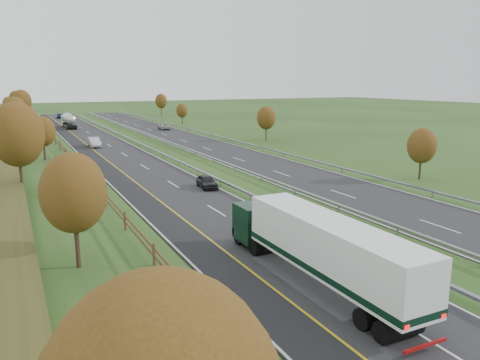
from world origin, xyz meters
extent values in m
plane|color=#234017|center=(8.00, 55.00, 0.00)|extent=(400.00, 400.00, 0.00)
cube|color=black|center=(0.00, 60.00, 0.02)|extent=(10.50, 200.00, 0.04)
cube|color=black|center=(16.50, 60.00, 0.02)|extent=(10.50, 200.00, 0.04)
cube|color=black|center=(-3.75, 60.00, 0.02)|extent=(3.00, 200.00, 0.04)
cube|color=silver|center=(-5.05, 60.00, 0.05)|extent=(0.15, 200.00, 0.01)
cube|color=gold|center=(-2.25, 60.00, 0.05)|extent=(0.15, 200.00, 0.01)
cube|color=silver|center=(5.05, 60.00, 0.05)|extent=(0.15, 200.00, 0.01)
cube|color=silver|center=(11.45, 60.00, 0.05)|extent=(0.15, 200.00, 0.01)
cube|color=silver|center=(21.55, 60.00, 0.05)|extent=(0.15, 200.00, 0.01)
cube|color=silver|center=(1.25, -1.00, 0.05)|extent=(0.15, 4.00, 0.01)
cube|color=silver|center=(1.25, 11.00, 0.05)|extent=(0.15, 4.00, 0.01)
cube|color=silver|center=(15.25, 11.00, 0.05)|extent=(0.15, 4.00, 0.01)
cube|color=silver|center=(1.25, 23.00, 0.05)|extent=(0.15, 4.00, 0.01)
cube|color=silver|center=(15.25, 23.00, 0.05)|extent=(0.15, 4.00, 0.01)
cube|color=silver|center=(1.25, 35.00, 0.05)|extent=(0.15, 4.00, 0.01)
cube|color=silver|center=(15.25, 35.00, 0.05)|extent=(0.15, 4.00, 0.01)
cube|color=silver|center=(1.25, 47.00, 0.05)|extent=(0.15, 4.00, 0.01)
cube|color=silver|center=(15.25, 47.00, 0.05)|extent=(0.15, 4.00, 0.01)
cube|color=silver|center=(1.25, 59.00, 0.05)|extent=(0.15, 4.00, 0.01)
cube|color=silver|center=(15.25, 59.00, 0.05)|extent=(0.15, 4.00, 0.01)
cube|color=silver|center=(1.25, 71.00, 0.05)|extent=(0.15, 4.00, 0.01)
cube|color=silver|center=(15.25, 71.00, 0.05)|extent=(0.15, 4.00, 0.01)
cube|color=silver|center=(1.25, 83.00, 0.05)|extent=(0.15, 4.00, 0.01)
cube|color=silver|center=(15.25, 83.00, 0.05)|extent=(0.15, 4.00, 0.01)
cube|color=silver|center=(1.25, 95.00, 0.05)|extent=(0.15, 4.00, 0.01)
cube|color=silver|center=(15.25, 95.00, 0.05)|extent=(0.15, 4.00, 0.01)
cube|color=silver|center=(1.25, 107.00, 0.05)|extent=(0.15, 4.00, 0.01)
cube|color=silver|center=(15.25, 107.00, 0.05)|extent=(0.15, 4.00, 0.01)
cube|color=silver|center=(1.25, 119.00, 0.05)|extent=(0.15, 4.00, 0.01)
cube|color=silver|center=(15.25, 119.00, 0.05)|extent=(0.15, 4.00, 0.01)
cube|color=silver|center=(1.25, 131.00, 0.05)|extent=(0.15, 4.00, 0.01)
cube|color=silver|center=(15.25, 131.00, 0.05)|extent=(0.15, 4.00, 0.01)
cube|color=silver|center=(1.25, 143.00, 0.05)|extent=(0.15, 4.00, 0.01)
cube|color=silver|center=(15.25, 143.00, 0.05)|extent=(0.15, 4.00, 0.01)
cube|color=silver|center=(1.25, 155.00, 0.05)|extent=(0.15, 4.00, 0.01)
cube|color=silver|center=(15.25, 155.00, 0.05)|extent=(0.15, 4.00, 0.01)
cube|color=#234017|center=(-13.00, 60.00, 1.00)|extent=(12.00, 200.00, 2.00)
cube|color=#333917|center=(-15.00, 60.00, 2.55)|extent=(2.20, 180.00, 1.10)
cube|color=#422B19|center=(-8.50, 60.00, 2.55)|extent=(0.08, 184.00, 0.10)
cube|color=#422B19|center=(-8.50, 60.00, 2.95)|extent=(0.08, 184.00, 0.10)
cube|color=#422B19|center=(-8.50, 2.00, 2.60)|extent=(0.12, 0.12, 1.20)
cube|color=#422B19|center=(-8.50, 8.50, 2.60)|extent=(0.12, 0.12, 1.20)
cube|color=#422B19|center=(-8.50, 15.00, 2.60)|extent=(0.12, 0.12, 1.20)
cube|color=#422B19|center=(-8.50, 21.50, 2.60)|extent=(0.12, 0.12, 1.20)
cube|color=#422B19|center=(-8.50, 28.00, 2.60)|extent=(0.12, 0.12, 1.20)
cube|color=#422B19|center=(-8.50, 34.50, 2.60)|extent=(0.12, 0.12, 1.20)
cube|color=#422B19|center=(-8.50, 41.00, 2.60)|extent=(0.12, 0.12, 1.20)
cube|color=#422B19|center=(-8.50, 47.50, 2.60)|extent=(0.12, 0.12, 1.20)
cube|color=#422B19|center=(-8.50, 54.00, 2.60)|extent=(0.12, 0.12, 1.20)
cube|color=#422B19|center=(-8.50, 60.50, 2.60)|extent=(0.12, 0.12, 1.20)
cube|color=#422B19|center=(-8.50, 67.00, 2.60)|extent=(0.12, 0.12, 1.20)
cube|color=#422B19|center=(-8.50, 73.50, 2.60)|extent=(0.12, 0.12, 1.20)
cube|color=#422B19|center=(-8.50, 80.00, 2.60)|extent=(0.12, 0.12, 1.20)
cube|color=#422B19|center=(-8.50, 86.50, 2.60)|extent=(0.12, 0.12, 1.20)
cube|color=#422B19|center=(-8.50, 93.00, 2.60)|extent=(0.12, 0.12, 1.20)
cube|color=#422B19|center=(-8.50, 99.50, 2.60)|extent=(0.12, 0.12, 1.20)
cube|color=#422B19|center=(-8.50, 106.00, 2.60)|extent=(0.12, 0.12, 1.20)
cube|color=#422B19|center=(-8.50, 112.50, 2.60)|extent=(0.12, 0.12, 1.20)
cube|color=#422B19|center=(-8.50, 119.00, 2.60)|extent=(0.12, 0.12, 1.20)
cube|color=#422B19|center=(-8.50, 125.50, 2.60)|extent=(0.12, 0.12, 1.20)
cube|color=#422B19|center=(-8.50, 132.00, 2.60)|extent=(0.12, 0.12, 1.20)
cube|color=#422B19|center=(-8.50, 138.50, 2.60)|extent=(0.12, 0.12, 1.20)
cube|color=#422B19|center=(-8.50, 145.00, 2.60)|extent=(0.12, 0.12, 1.20)
cube|color=#422B19|center=(-8.50, 151.50, 2.60)|extent=(0.12, 0.12, 1.20)
cube|color=gray|center=(5.70, 60.00, 0.62)|extent=(0.32, 200.00, 0.18)
cube|color=gray|center=(5.70, 4.00, 0.28)|extent=(0.10, 0.14, 0.56)
cube|color=gray|center=(5.70, 11.00, 0.28)|extent=(0.10, 0.14, 0.56)
cube|color=gray|center=(5.70, 18.00, 0.28)|extent=(0.10, 0.14, 0.56)
cube|color=gray|center=(5.70, 25.00, 0.28)|extent=(0.10, 0.14, 0.56)
cube|color=gray|center=(5.70, 32.00, 0.28)|extent=(0.10, 0.14, 0.56)
cube|color=gray|center=(5.70, 39.00, 0.28)|extent=(0.10, 0.14, 0.56)
cube|color=gray|center=(5.70, 46.00, 0.28)|extent=(0.10, 0.14, 0.56)
cube|color=gray|center=(5.70, 53.00, 0.28)|extent=(0.10, 0.14, 0.56)
cube|color=gray|center=(5.70, 60.00, 0.28)|extent=(0.10, 0.14, 0.56)
cube|color=gray|center=(5.70, 67.00, 0.28)|extent=(0.10, 0.14, 0.56)
cube|color=gray|center=(5.70, 74.00, 0.28)|extent=(0.10, 0.14, 0.56)
cube|color=gray|center=(5.70, 81.00, 0.28)|extent=(0.10, 0.14, 0.56)
cube|color=gray|center=(5.70, 88.00, 0.28)|extent=(0.10, 0.14, 0.56)
cube|color=gray|center=(5.70, 95.00, 0.28)|extent=(0.10, 0.14, 0.56)
cube|color=gray|center=(5.70, 102.00, 0.28)|extent=(0.10, 0.14, 0.56)
cube|color=gray|center=(5.70, 109.00, 0.28)|extent=(0.10, 0.14, 0.56)
cube|color=gray|center=(5.70, 116.00, 0.28)|extent=(0.10, 0.14, 0.56)
cube|color=gray|center=(5.70, 123.00, 0.28)|extent=(0.10, 0.14, 0.56)
cube|color=gray|center=(5.70, 130.00, 0.28)|extent=(0.10, 0.14, 0.56)
cube|color=gray|center=(5.70, 137.00, 0.28)|extent=(0.10, 0.14, 0.56)
cube|color=gray|center=(5.70, 144.00, 0.28)|extent=(0.10, 0.14, 0.56)
cube|color=gray|center=(5.70, 151.00, 0.28)|extent=(0.10, 0.14, 0.56)
cube|color=gray|center=(5.70, 158.00, 0.28)|extent=(0.10, 0.14, 0.56)
cube|color=gray|center=(10.80, 60.00, 0.62)|extent=(0.32, 200.00, 0.18)
cube|color=gray|center=(10.80, 11.00, 0.28)|extent=(0.10, 0.14, 0.56)
cube|color=gray|center=(10.80, 18.00, 0.28)|extent=(0.10, 0.14, 0.56)
cube|color=gray|center=(10.80, 25.00, 0.28)|extent=(0.10, 0.14, 0.56)
cube|color=gray|center=(10.80, 32.00, 0.28)|extent=(0.10, 0.14, 0.56)
cube|color=gray|center=(10.80, 39.00, 0.28)|extent=(0.10, 0.14, 0.56)
cube|color=gray|center=(10.80, 46.00, 0.28)|extent=(0.10, 0.14, 0.56)
cube|color=gray|center=(10.80, 53.00, 0.28)|extent=(0.10, 0.14, 0.56)
cube|color=gray|center=(10.80, 60.00, 0.28)|extent=(0.10, 0.14, 0.56)
cube|color=gray|center=(10.80, 67.00, 0.28)|extent=(0.10, 0.14, 0.56)
cube|color=gray|center=(10.80, 74.00, 0.28)|extent=(0.10, 0.14, 0.56)
cube|color=gray|center=(10.80, 81.00, 0.28)|extent=(0.10, 0.14, 0.56)
cube|color=gray|center=(10.80, 88.00, 0.28)|extent=(0.10, 0.14, 0.56)
cube|color=gray|center=(10.80, 95.00, 0.28)|extent=(0.10, 0.14, 0.56)
cube|color=gray|center=(10.80, 102.00, 0.28)|extent=(0.10, 0.14, 0.56)
cube|color=gray|center=(10.80, 109.00, 0.28)|extent=(0.10, 0.14, 0.56)
cube|color=gray|center=(10.80, 116.00, 0.28)|extent=(0.10, 0.14, 0.56)
cube|color=gray|center=(10.80, 123.00, 0.28)|extent=(0.10, 0.14, 0.56)
cube|color=gray|center=(10.80, 130.00, 0.28)|extent=(0.10, 0.14, 0.56)
cube|color=gray|center=(10.80, 137.00, 0.28)|extent=(0.10, 0.14, 0.56)
cube|color=gray|center=(10.80, 144.00, 0.28)|extent=(0.10, 0.14, 0.56)
cube|color=gray|center=(10.80, 151.00, 0.28)|extent=(0.10, 0.14, 0.56)
cube|color=gray|center=(10.80, 158.00, 0.28)|extent=(0.10, 0.14, 0.56)
cube|color=gray|center=(22.30, 60.00, 0.62)|extent=(0.32, 200.00, 0.18)
cube|color=gray|center=(22.30, 18.00, 0.28)|extent=(0.10, 0.14, 0.56)
cube|color=gray|center=(22.30, 32.00, 0.28)|extent=(0.10, 0.14, 0.56)
cube|color=gray|center=(22.30, 46.00, 0.28)|extent=(0.10, 0.14, 0.56)
cube|color=gray|center=(22.30, 60.00, 0.28)|extent=(0.10, 0.14, 0.56)
cube|color=gray|center=(22.30, 74.00, 0.28)|extent=(0.10, 0.14, 0.56)
cube|color=gray|center=(22.30, 88.00, 0.28)|extent=(0.10, 0.14, 0.56)
cube|color=gray|center=(22.30, 102.00, 0.28)|extent=(0.10, 0.14, 0.56)
cube|color=gray|center=(22.30, 116.00, 0.28)|extent=(0.10, 0.14, 0.56)
cube|color=gray|center=(22.30, 130.00, 0.28)|extent=(0.10, 0.14, 0.56)
cube|color=gray|center=(22.30, 144.00, 0.28)|extent=(0.10, 0.14, 0.56)
cube|color=gray|center=(22.30, 158.00, 0.28)|extent=(0.10, 0.14, 0.56)
cylinder|color=#2D2116|center=(-12.00, 10.00, 3.21)|extent=(0.24, 0.24, 2.43)
ellipsoid|color=#4A2E10|center=(-12.00, 10.00, 5.89)|extent=(3.24, 3.24, 4.05)
cylinder|color=#2D2116|center=(-14.00, 28.00, 3.58)|extent=(0.24, 0.24, 3.15)
ellipsoid|color=#4A2E10|center=(-14.00, 28.00, 7.04)|extent=(4.20, 4.20, 5.25)
cylinder|color=#2D2116|center=(-11.00, 46.00, 3.08)|extent=(0.24, 0.24, 2.16)
ellipsoid|color=#4A2E10|center=(-11.00, 46.00, 5.46)|extent=(2.88, 2.88, 3.60)
cylinder|color=#2D2116|center=(-13.50, 64.00, 3.44)|extent=(0.24, 0.24, 2.88)
ellipsoid|color=#4A2E10|center=(-13.50, 64.00, 6.61)|extent=(3.84, 3.84, 4.80)
cylinder|color=#2D2116|center=(-12.50, 82.00, 3.17)|extent=(0.24, 0.24, 2.34)
ellipsoid|color=#4A2E10|center=(-12.50, 82.00, 5.74)|extent=(3.12, 3.12, 3.90)
cylinder|color=#2D2116|center=(-11.50, 100.00, 3.53)|extent=(0.24, 0.24, 3.06)
ellipsoid|color=#4A2E10|center=(-11.50, 100.00, 6.90)|extent=(4.08, 4.08, 5.10)
cylinder|color=#2D2116|center=(-14.00, 118.00, 3.12)|extent=(0.24, 0.24, 2.25)
ellipsoid|color=#4A2E10|center=(-14.00, 118.00, 5.60)|extent=(3.00, 3.00, 3.75)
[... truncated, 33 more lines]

